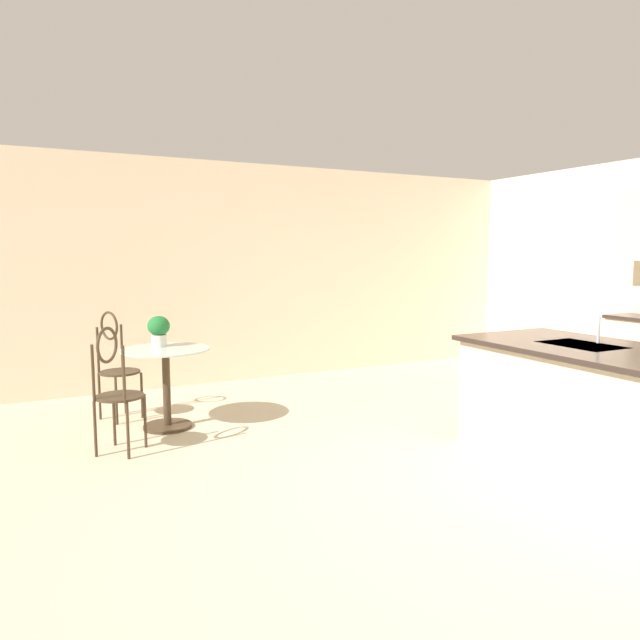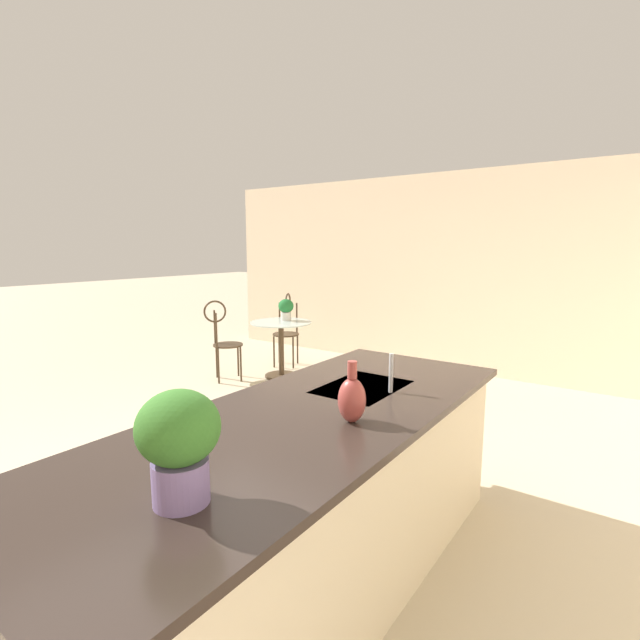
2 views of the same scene
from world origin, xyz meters
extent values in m
plane|color=beige|center=(0.00, 0.00, 0.00)|extent=(40.00, 40.00, 0.00)
cube|color=beige|center=(-4.26, 0.00, 1.35)|extent=(0.12, 7.80, 2.70)
cube|color=#B2B5BA|center=(-0.25, 0.85, 0.91)|extent=(0.56, 0.40, 0.03)
cylinder|color=#3D2D1E|center=(-2.59, -1.74, 0.01)|extent=(0.44, 0.44, 0.03)
cylinder|color=#3D2D1E|center=(-2.59, -1.74, 0.38)|extent=(0.07, 0.07, 0.69)
cylinder|color=#B2C6C1|center=(-2.59, -1.74, 0.73)|extent=(0.80, 0.80, 0.01)
cylinder|color=#3D2D1E|center=(-3.02, -1.89, 0.23)|extent=(0.03, 0.03, 0.45)
cylinder|color=#3D2D1E|center=(-2.90, -2.14, 0.23)|extent=(0.03, 0.03, 0.45)
cylinder|color=#3D2D1E|center=(-3.27, -2.01, 0.23)|extent=(0.03, 0.03, 0.45)
cylinder|color=#3D2D1E|center=(-3.15, -2.26, 0.23)|extent=(0.03, 0.03, 0.45)
cylinder|color=#3D2D1E|center=(-3.09, -2.08, 0.46)|extent=(0.51, 0.51, 0.02)
cylinder|color=#3D2D1E|center=(-3.28, -2.02, 0.68)|extent=(0.03, 0.03, 0.45)
cylinder|color=#3D2D1E|center=(-3.17, -2.26, 0.68)|extent=(0.03, 0.03, 0.45)
torus|color=#3D2D1E|center=(-3.22, -2.14, 0.90)|extent=(0.27, 0.14, 0.28)
cylinder|color=#3D2D1E|center=(-2.29, -2.24, 0.23)|extent=(0.03, 0.03, 0.45)
cylinder|color=#3D2D1E|center=(-2.12, -2.02, 0.23)|extent=(0.03, 0.03, 0.45)
cylinder|color=#3D2D1E|center=(-2.07, -2.41, 0.23)|extent=(0.03, 0.03, 0.45)
cylinder|color=#3D2D1E|center=(-1.90, -2.19, 0.23)|extent=(0.03, 0.03, 0.45)
cylinder|color=#3D2D1E|center=(-2.09, -2.22, 0.46)|extent=(0.53, 0.53, 0.02)
cylinder|color=#3D2D1E|center=(-2.06, -2.41, 0.68)|extent=(0.03, 0.03, 0.45)
cylinder|color=#3D2D1E|center=(-1.90, -2.21, 0.68)|extent=(0.03, 0.03, 0.45)
torus|color=#3D2D1E|center=(-1.98, -2.31, 0.90)|extent=(0.24, 0.19, 0.28)
cylinder|color=#B2B5BA|center=(-0.25, 1.03, 1.03)|extent=(0.02, 0.02, 0.22)
cylinder|color=beige|center=(-2.73, -1.77, 0.80)|extent=(0.14, 0.14, 0.11)
ellipsoid|color=#20692F|center=(-2.73, -1.77, 0.93)|extent=(0.20, 0.20, 0.18)
camera|label=1|loc=(2.70, -2.85, 1.61)|focal=32.64mm
camera|label=2|loc=(2.02, 2.16, 1.73)|focal=26.25mm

